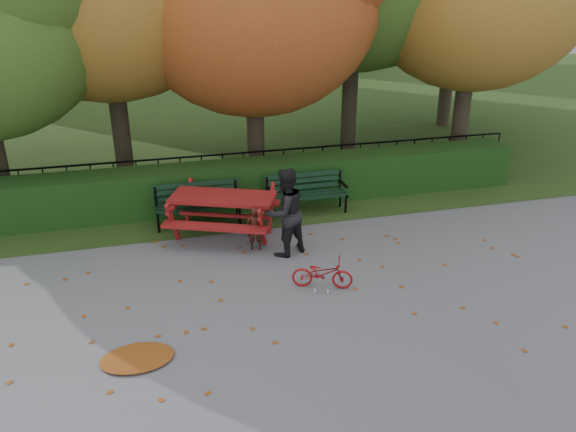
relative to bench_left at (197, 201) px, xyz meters
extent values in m
plane|color=slate|center=(1.30, -3.70, -0.52)|extent=(90.00, 90.00, 0.00)
plane|color=#223C15|center=(1.30, 10.30, -0.51)|extent=(90.00, 90.00, 0.00)
cube|color=black|center=(1.30, 0.80, -0.02)|extent=(13.00, 0.90, 1.00)
cube|color=black|center=(1.30, 1.60, -0.44)|extent=(14.00, 0.04, 0.04)
cube|color=black|center=(1.30, 1.60, 0.48)|extent=(14.00, 0.04, 0.04)
cylinder|color=black|center=(-1.70, 1.60, -0.02)|extent=(0.03, 0.03, 1.00)
cylinder|color=black|center=(1.30, 1.60, -0.02)|extent=(0.03, 0.03, 1.00)
cylinder|color=black|center=(4.30, 1.60, -0.02)|extent=(0.03, 0.03, 1.00)
cylinder|color=black|center=(7.80, 1.60, -0.02)|extent=(0.03, 0.03, 1.00)
cylinder|color=#2E231B|center=(-1.50, 3.30, 1.06)|extent=(0.44, 0.44, 3.15)
cylinder|color=#2E231B|center=(1.80, 2.50, 0.88)|extent=(0.44, 0.44, 2.80)
cylinder|color=#2E231B|center=(4.80, 3.80, 1.23)|extent=(0.44, 0.44, 3.50)
cylinder|color=#2E231B|center=(7.50, 2.30, 0.97)|extent=(0.44, 0.44, 2.97)
cylinder|color=#2E231B|center=(9.30, 6.30, 1.06)|extent=(0.44, 0.44, 3.15)
cube|color=black|center=(0.00, -0.28, -0.08)|extent=(1.80, 0.12, 0.04)
cube|color=black|center=(0.00, -0.10, -0.08)|extent=(1.80, 0.12, 0.04)
cube|color=black|center=(0.00, 0.08, -0.08)|extent=(1.80, 0.12, 0.04)
cube|color=black|center=(0.00, 0.17, 0.03)|extent=(1.80, 0.05, 0.10)
cube|color=black|center=(0.00, 0.17, 0.18)|extent=(1.80, 0.05, 0.10)
cube|color=black|center=(0.00, 0.17, 0.31)|extent=(1.80, 0.05, 0.10)
cube|color=black|center=(-0.85, -0.10, -0.10)|extent=(0.05, 0.55, 0.06)
cube|color=black|center=(-0.85, 0.17, 0.13)|extent=(0.05, 0.05, 0.41)
cylinder|color=black|center=(-0.85, -0.28, -0.30)|extent=(0.05, 0.05, 0.44)
cylinder|color=black|center=(-0.85, 0.08, -0.30)|extent=(0.05, 0.05, 0.44)
cube|color=black|center=(-0.85, -0.08, 0.10)|extent=(0.05, 0.45, 0.04)
cube|color=black|center=(0.85, -0.10, -0.10)|extent=(0.05, 0.55, 0.06)
cube|color=black|center=(0.85, 0.17, 0.13)|extent=(0.05, 0.05, 0.41)
cylinder|color=black|center=(0.85, -0.28, -0.30)|extent=(0.05, 0.05, 0.44)
cylinder|color=black|center=(0.85, 0.08, -0.30)|extent=(0.05, 0.05, 0.44)
cube|color=black|center=(0.85, -0.08, 0.10)|extent=(0.05, 0.45, 0.04)
cube|color=black|center=(2.40, -0.28, -0.08)|extent=(1.80, 0.12, 0.04)
cube|color=black|center=(2.40, -0.10, -0.08)|extent=(1.80, 0.12, 0.04)
cube|color=black|center=(2.40, 0.08, -0.08)|extent=(1.80, 0.12, 0.04)
cube|color=black|center=(2.40, 0.17, 0.03)|extent=(1.80, 0.05, 0.10)
cube|color=black|center=(2.40, 0.17, 0.18)|extent=(1.80, 0.05, 0.10)
cube|color=black|center=(2.40, 0.17, 0.31)|extent=(1.80, 0.05, 0.10)
cube|color=black|center=(1.55, -0.10, -0.10)|extent=(0.05, 0.55, 0.06)
cube|color=black|center=(1.55, 0.17, 0.13)|extent=(0.05, 0.05, 0.41)
cylinder|color=black|center=(1.55, -0.28, -0.30)|extent=(0.05, 0.05, 0.44)
cylinder|color=black|center=(1.55, 0.08, -0.30)|extent=(0.05, 0.05, 0.44)
cube|color=black|center=(1.55, -0.08, 0.10)|extent=(0.05, 0.45, 0.04)
cube|color=black|center=(3.25, -0.10, -0.10)|extent=(0.05, 0.55, 0.06)
cube|color=black|center=(3.25, 0.17, 0.13)|extent=(0.05, 0.05, 0.41)
cylinder|color=black|center=(3.25, -0.28, -0.30)|extent=(0.05, 0.05, 0.44)
cylinder|color=black|center=(3.25, 0.08, -0.30)|extent=(0.05, 0.05, 0.44)
cube|color=black|center=(3.25, -0.08, 0.10)|extent=(0.05, 0.45, 0.04)
cube|color=maroon|center=(0.44, -0.77, 0.32)|extent=(2.23, 1.59, 0.07)
cube|color=maroon|center=(0.17, -1.40, -0.02)|extent=(2.00, 1.07, 0.06)
cube|color=maroon|center=(0.71, -0.14, -0.02)|extent=(2.00, 1.07, 0.06)
cube|color=maroon|center=(-0.58, -0.90, -0.06)|extent=(0.29, 0.57, 1.00)
cube|color=maroon|center=(-0.18, 0.05, -0.06)|extent=(0.29, 0.57, 1.00)
cube|color=maroon|center=(-0.38, -0.42, 0.23)|extent=(0.67, 1.44, 0.07)
cube|color=maroon|center=(1.06, -1.59, -0.06)|extent=(0.29, 0.57, 1.00)
cube|color=maroon|center=(1.46, -0.65, -0.06)|extent=(0.29, 0.57, 1.00)
cube|color=maroon|center=(1.26, -1.12, 0.23)|extent=(0.67, 1.44, 0.07)
cube|color=maroon|center=(0.44, -0.77, -0.06)|extent=(1.71, 0.78, 0.07)
ellipsoid|color=brown|center=(-1.36, -4.46, -0.48)|extent=(1.06, 0.77, 0.07)
imported|color=#391812|center=(0.93, -1.54, -0.08)|extent=(0.36, 0.28, 0.88)
imported|color=black|center=(1.45, -1.85, 0.34)|extent=(1.02, 0.93, 1.71)
imported|color=#9F0E12|center=(1.74, -3.24, -0.25)|extent=(1.10, 0.71, 0.54)
camera|label=1|loc=(-0.96, -11.15, 4.43)|focal=35.00mm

